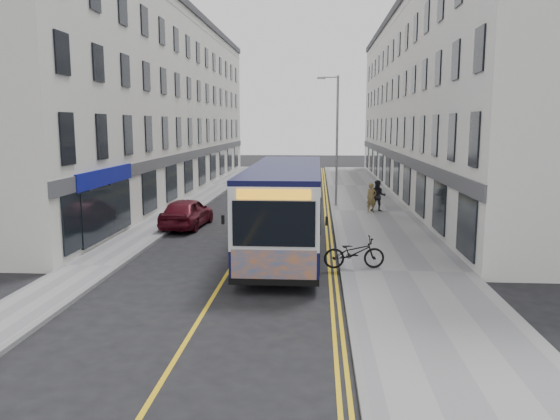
# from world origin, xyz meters

# --- Properties ---
(ground) EXTENTS (140.00, 140.00, 0.00)m
(ground) POSITION_xyz_m (0.00, 0.00, 0.00)
(ground) COLOR black
(ground) RESTS_ON ground
(pavement_east) EXTENTS (4.50, 64.00, 0.12)m
(pavement_east) POSITION_xyz_m (6.25, 12.00, 0.06)
(pavement_east) COLOR gray
(pavement_east) RESTS_ON ground
(pavement_west) EXTENTS (2.00, 64.00, 0.12)m
(pavement_west) POSITION_xyz_m (-5.00, 12.00, 0.06)
(pavement_west) COLOR gray
(pavement_west) RESTS_ON ground
(kerb_east) EXTENTS (0.18, 64.00, 0.13)m
(kerb_east) POSITION_xyz_m (4.00, 12.00, 0.07)
(kerb_east) COLOR slate
(kerb_east) RESTS_ON ground
(kerb_west) EXTENTS (0.18, 64.00, 0.13)m
(kerb_west) POSITION_xyz_m (-4.00, 12.00, 0.07)
(kerb_west) COLOR slate
(kerb_west) RESTS_ON ground
(road_centre_line) EXTENTS (0.12, 64.00, 0.01)m
(road_centre_line) POSITION_xyz_m (0.00, 12.00, 0.00)
(road_centre_line) COLOR gold
(road_centre_line) RESTS_ON ground
(road_dbl_yellow_inner) EXTENTS (0.10, 64.00, 0.01)m
(road_dbl_yellow_inner) POSITION_xyz_m (3.55, 12.00, 0.00)
(road_dbl_yellow_inner) COLOR gold
(road_dbl_yellow_inner) RESTS_ON ground
(road_dbl_yellow_outer) EXTENTS (0.10, 64.00, 0.01)m
(road_dbl_yellow_outer) POSITION_xyz_m (3.75, 12.00, 0.00)
(road_dbl_yellow_outer) COLOR gold
(road_dbl_yellow_outer) RESTS_ON ground
(terrace_east) EXTENTS (6.00, 46.00, 13.00)m
(terrace_east) POSITION_xyz_m (11.50, 21.00, 6.50)
(terrace_east) COLOR silver
(terrace_east) RESTS_ON ground
(terrace_west) EXTENTS (6.00, 46.00, 13.00)m
(terrace_west) POSITION_xyz_m (-9.00, 21.00, 6.50)
(terrace_west) COLOR silver
(terrace_west) RESTS_ON ground
(streetlamp) EXTENTS (1.32, 0.18, 8.00)m
(streetlamp) POSITION_xyz_m (4.17, 14.00, 4.38)
(streetlamp) COLOR gray
(streetlamp) RESTS_ON ground
(city_bus) EXTENTS (2.80, 12.02, 3.49)m
(city_bus) POSITION_xyz_m (1.82, 2.01, 1.91)
(city_bus) COLOR #0B0C33
(city_bus) RESTS_ON ground
(bicycle) EXTENTS (2.20, 0.98, 1.12)m
(bicycle) POSITION_xyz_m (4.40, -0.97, 0.68)
(bicycle) COLOR black
(bicycle) RESTS_ON pavement_east
(pedestrian_near) EXTENTS (0.72, 0.59, 1.68)m
(pedestrian_near) POSITION_xyz_m (6.17, 11.39, 0.96)
(pedestrian_near) COLOR olive
(pedestrian_near) RESTS_ON pavement_east
(pedestrian_far) EXTENTS (0.96, 0.79, 1.80)m
(pedestrian_far) POSITION_xyz_m (6.59, 11.76, 1.02)
(pedestrian_far) COLOR black
(pedestrian_far) RESTS_ON pavement_east
(car_white) EXTENTS (1.98, 4.87, 1.57)m
(car_white) POSITION_xyz_m (2.33, 19.75, 0.79)
(car_white) COLOR white
(car_white) RESTS_ON ground
(car_maroon) EXTENTS (2.12, 4.55, 1.51)m
(car_maroon) POSITION_xyz_m (-3.40, 6.74, 0.75)
(car_maroon) COLOR #550E1A
(car_maroon) RESTS_ON ground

